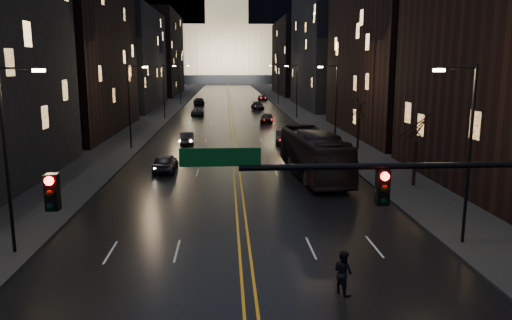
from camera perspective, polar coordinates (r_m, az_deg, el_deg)
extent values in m
cube|color=black|center=(143.52, -3.12, 7.26)|extent=(20.00, 320.00, 0.02)
cube|color=black|center=(144.12, -8.74, 7.20)|extent=(8.00, 320.00, 0.16)
cube|color=black|center=(144.28, 2.49, 7.31)|extent=(8.00, 320.00, 0.16)
cube|color=orange|center=(143.52, -3.12, 7.27)|extent=(0.62, 320.00, 0.01)
cube|color=black|center=(70.38, -20.75, 14.28)|extent=(12.00, 30.00, 28.00)
cube|color=black|center=(107.16, -14.56, 11.07)|extent=(12.00, 34.00, 20.00)
cube|color=black|center=(154.59, -11.17, 11.78)|extent=(12.00, 40.00, 24.00)
cube|color=black|center=(107.56, 8.50, 12.89)|extent=(12.00, 34.00, 26.00)
cube|color=black|center=(154.80, 4.77, 11.57)|extent=(12.00, 40.00, 22.00)
cube|color=black|center=(263.33, -3.29, 9.32)|extent=(90.00, 50.00, 4.00)
cube|color=#E5C184|center=(263.34, -3.33, 12.37)|extent=(80.00, 36.00, 24.00)
cylinder|color=beige|center=(264.63, -3.38, 16.70)|extent=(22.00, 22.00, 16.00)
cylinder|color=black|center=(14.93, 21.70, -0.57)|extent=(12.00, 0.18, 0.18)
cube|color=black|center=(14.44, -22.26, -3.42)|extent=(0.35, 0.30, 1.00)
cube|color=black|center=(14.33, 14.26, -3.04)|extent=(0.35, 0.30, 1.00)
sphere|color=#FF0705|center=(14.20, -22.59, -2.23)|extent=(0.24, 0.24, 0.24)
sphere|color=#FF0705|center=(14.08, 14.54, -1.83)|extent=(0.24, 0.24, 0.24)
cube|color=#053F14|center=(13.47, -4.12, 0.31)|extent=(2.20, 0.06, 0.50)
cylinder|color=black|center=(26.45, 23.18, 0.27)|extent=(0.16, 0.16, 9.00)
cylinder|color=black|center=(25.68, 22.08, 9.72)|extent=(1.80, 0.10, 0.10)
cube|color=#F1D190|center=(25.31, 20.19, 9.62)|extent=(0.50, 0.25, 0.15)
cylinder|color=black|center=(25.76, -26.64, -0.28)|extent=(0.16, 0.16, 9.00)
cylinder|color=black|center=(25.02, -25.56, 9.45)|extent=(1.80, 0.10, 0.10)
cube|color=#F1D190|center=(24.71, -23.58, 9.37)|extent=(0.50, 0.25, 0.15)
cylinder|color=black|center=(54.72, 9.11, 6.04)|extent=(0.16, 0.16, 9.00)
cylinder|color=black|center=(54.35, 8.31, 10.58)|extent=(1.80, 0.10, 0.10)
cube|color=#F1D190|center=(54.18, 7.36, 10.49)|extent=(0.50, 0.25, 0.15)
cylinder|color=black|center=(54.39, -14.28, 5.82)|extent=(0.16, 0.16, 9.00)
cylinder|color=black|center=(54.04, -13.54, 10.39)|extent=(1.80, 0.10, 0.10)
cube|color=#F1D190|center=(53.90, -12.58, 10.32)|extent=(0.50, 0.25, 0.15)
cylinder|color=black|center=(84.19, 4.69, 7.78)|extent=(0.16, 0.16, 9.00)
cylinder|color=black|center=(83.95, 4.12, 10.72)|extent=(1.80, 0.10, 0.10)
cube|color=#F1D190|center=(83.84, 3.50, 10.66)|extent=(0.50, 0.25, 0.15)
cylinder|color=black|center=(83.98, -10.48, 7.63)|extent=(0.16, 0.16, 9.00)
cylinder|color=black|center=(83.76, -9.96, 10.59)|extent=(1.80, 0.10, 0.10)
cube|color=#F1D190|center=(83.66, -9.33, 10.54)|extent=(0.50, 0.25, 0.15)
cylinder|color=black|center=(113.94, 2.56, 8.60)|extent=(0.16, 0.16, 9.00)
cylinder|color=black|center=(113.77, 2.12, 10.77)|extent=(1.80, 0.10, 0.10)
cube|color=#F1D190|center=(113.68, 1.66, 10.72)|extent=(0.50, 0.25, 0.15)
cylinder|color=black|center=(113.78, -8.65, 8.49)|extent=(0.16, 0.16, 9.00)
cylinder|color=black|center=(113.62, -8.26, 10.66)|extent=(1.80, 0.10, 0.10)
cube|color=#F1D190|center=(113.55, -7.79, 10.62)|extent=(0.50, 0.25, 0.15)
cylinder|color=black|center=(38.54, 17.66, -0.44)|extent=(0.24, 0.24, 3.50)
cylinder|color=black|center=(53.56, 11.58, 2.90)|extent=(0.24, 0.24, 3.50)
imported|color=black|center=(40.61, 6.62, 0.70)|extent=(4.00, 13.45, 3.70)
imported|color=black|center=(43.14, -10.35, -0.25)|extent=(1.98, 4.64, 1.56)
imported|color=black|center=(57.40, -7.91, 2.50)|extent=(1.90, 4.50, 1.44)
imported|color=black|center=(89.55, -6.70, 5.47)|extent=(2.40, 4.93, 1.35)
imported|color=black|center=(113.86, -6.54, 6.69)|extent=(2.93, 5.92, 1.65)
imported|color=black|center=(57.20, 3.09, 2.59)|extent=(2.03, 4.73, 1.51)
imported|color=black|center=(77.49, 1.23, 4.81)|extent=(2.48, 4.93, 1.61)
imported|color=black|center=(101.02, 0.17, 6.20)|extent=(2.63, 5.44, 1.53)
imported|color=black|center=(128.03, 0.76, 7.15)|extent=(2.43, 5.02, 1.37)
imported|color=black|center=(20.45, 9.93, -12.53)|extent=(0.86, 0.99, 1.79)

